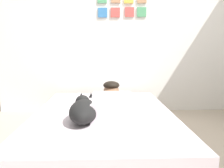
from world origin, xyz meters
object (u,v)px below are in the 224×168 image
person_lying (112,101)px  coffee_cup (111,98)px  cell_phone (98,119)px  dog (84,110)px  pillow (116,97)px  bed (104,127)px

person_lying → coffee_cup: size_ratio=7.36×
coffee_cup → cell_phone: 0.79m
dog → coffee_cup: (0.28, 0.80, -0.07)m
pillow → dog: size_ratio=0.90×
bed → coffee_cup: coffee_cup is taller
person_lying → pillow: bearing=81.6°
bed → cell_phone: 0.31m
dog → coffee_cup: 0.85m
dog → cell_phone: size_ratio=4.11×
coffee_cup → person_lying: bearing=-90.0°
bed → person_lying: size_ratio=2.24×
pillow → cell_phone: size_ratio=3.71×
pillow → coffee_cup: (-0.07, 0.04, -0.02)m
coffee_cup → cell_phone: coffee_cup is taller
cell_phone → person_lying: bearing=63.6°
bed → cell_phone: size_ratio=14.73×
dog → cell_phone: 0.17m
cell_phone → bed: bearing=78.2°
pillow → coffee_cup: pillow is taller
bed → dog: dog is taller
cell_phone → coffee_cup: bearing=79.2°
cell_phone → pillow: bearing=73.9°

